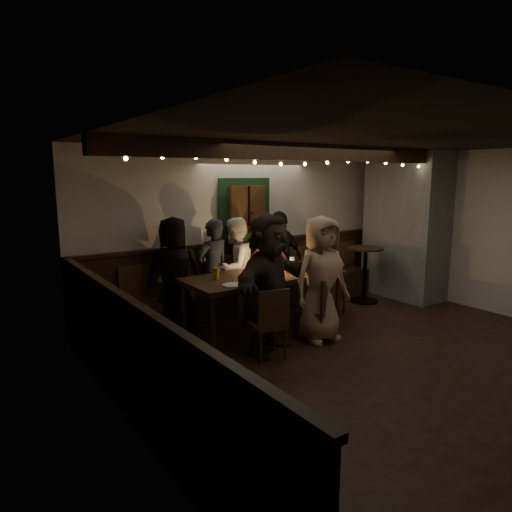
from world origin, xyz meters
TOP-DOWN VIEW (x-y plane):
  - room at (1.07, 1.42)m, footprint 6.02×5.01m
  - dining_table at (-0.56, 1.40)m, footprint 2.28×0.98m
  - chair_near_left at (-1.12, 0.48)m, footprint 0.47×0.47m
  - chair_near_right at (-0.17, 0.62)m, footprint 0.51×0.51m
  - chair_end at (0.67, 1.40)m, footprint 0.56×0.56m
  - high_top at (1.76, 1.62)m, footprint 0.61×0.61m
  - person_a at (-1.61, 2.09)m, footprint 0.93×0.76m
  - person_b at (-0.97, 2.14)m, footprint 0.63×0.47m
  - person_c at (-0.55, 2.18)m, footprint 0.93×0.84m
  - person_d at (-0.04, 2.08)m, footprint 1.10×0.73m
  - person_e at (0.29, 2.13)m, footprint 1.00×0.52m
  - person_f at (-0.97, 0.72)m, footprint 1.71×1.09m
  - person_g at (-0.16, 0.65)m, footprint 0.86×0.60m

SIDE VIEW (x-z plane):
  - chair_near_right at x=-0.17m, z-range 0.05..0.92m
  - chair_near_left at x=-1.12m, z-range 0.06..0.94m
  - chair_end at x=0.67m, z-range 0.06..1.02m
  - high_top at x=1.76m, z-range 0.13..1.09m
  - dining_table at x=-0.56m, z-range 0.25..1.24m
  - person_c at x=-0.55m, z-range 0.00..1.56m
  - person_b at x=-0.97m, z-range 0.00..1.56m
  - person_d at x=-0.04m, z-range 0.00..1.58m
  - person_e at x=0.29m, z-range 0.00..1.63m
  - person_a at x=-1.61m, z-range 0.00..1.63m
  - person_g at x=-0.16m, z-range 0.00..1.68m
  - person_f at x=-0.97m, z-range 0.00..1.76m
  - room at x=1.07m, z-range -0.24..2.38m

